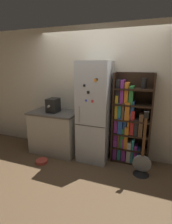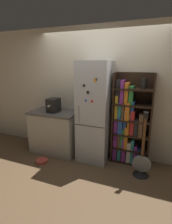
# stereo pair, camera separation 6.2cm
# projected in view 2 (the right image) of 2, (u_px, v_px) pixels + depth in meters

# --- Properties ---
(ground_plane) EXTENTS (16.00, 16.00, 0.00)m
(ground_plane) POSITION_uv_depth(u_px,v_px,m) (91.00, 161.00, 3.48)
(ground_plane) COLOR brown
(wall_back) EXTENTS (8.00, 0.05, 2.60)m
(wall_back) POSITION_uv_depth(u_px,v_px,m) (100.00, 93.00, 3.56)
(wall_back) COLOR beige
(wall_back) RESTS_ON ground_plane
(refrigerator) EXTENTS (0.59, 0.59, 1.93)m
(refrigerator) POSITION_uv_depth(u_px,v_px,m) (94.00, 113.00, 3.37)
(refrigerator) COLOR silver
(refrigerator) RESTS_ON ground_plane
(bookshelf) EXTENTS (0.70, 0.32, 1.73)m
(bookshelf) POSITION_uv_depth(u_px,v_px,m) (128.00, 124.00, 3.32)
(bookshelf) COLOR black
(bookshelf) RESTS_ON ground_plane
(kitchen_counter) EXTENTS (1.01, 0.62, 0.90)m
(kitchen_counter) POSITION_uv_depth(u_px,v_px,m) (55.00, 131.00, 3.81)
(kitchen_counter) COLOR #BCB7A8
(kitchen_counter) RESTS_ON ground_plane
(espresso_machine) EXTENTS (0.21, 0.33, 0.28)m
(espresso_machine) POSITION_uv_depth(u_px,v_px,m) (54.00, 105.00, 3.64)
(espresso_machine) COLOR black
(espresso_machine) RESTS_ON kitchen_counter
(guitar) EXTENTS (0.31, 0.28, 1.18)m
(guitar) POSITION_uv_depth(u_px,v_px,m) (141.00, 166.00, 3.00)
(guitar) COLOR black
(guitar) RESTS_ON ground_plane
(pet_bowl) EXTENTS (0.23, 0.23, 0.06)m
(pet_bowl) POSITION_uv_depth(u_px,v_px,m) (42.00, 161.00, 3.44)
(pet_bowl) COLOR #D84C3F
(pet_bowl) RESTS_ON ground_plane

